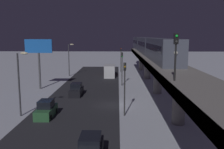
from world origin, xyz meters
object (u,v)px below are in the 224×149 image
traffic_light_near (125,81)px  traffic_light_far (121,56)px  sedan_green (46,110)px  sedan_black (76,90)px  rail_signal (176,49)px  box_truck (110,71)px  commercial_billboard (39,51)px  subway_train (147,45)px  traffic_light_mid (122,64)px

traffic_light_near → traffic_light_far: (0.00, -36.65, 0.00)m
sedan_green → sedan_black: 10.99m
rail_signal → box_truck: rail_signal is taller
rail_signal → commercial_billboard: size_ratio=0.45×
subway_train → commercial_billboard: 24.05m
sedan_black → box_truck: bearing=-104.1°
traffic_light_far → traffic_light_near: bearing=90.0°
traffic_light_far → box_truck: bearing=69.3°
sedan_green → traffic_light_far: (-9.30, -37.09, 3.41)m
traffic_light_near → traffic_light_mid: (0.00, -18.32, 0.00)m
subway_train → box_truck: bearing=-13.9°
sedan_green → traffic_light_mid: size_ratio=0.66×
rail_signal → traffic_light_near: size_ratio=0.62×
sedan_green → commercial_billboard: commercial_billboard is taller
traffic_light_near → sedan_green: bearing=2.7°
rail_signal → traffic_light_mid: size_ratio=0.62×
subway_train → sedan_green: subway_train is taller
sedan_green → traffic_light_mid: (-9.30, -18.77, 3.41)m
commercial_billboard → traffic_light_mid: bearing=-167.5°
sedan_green → subway_train: bearing=-118.4°
subway_train → traffic_light_near: (5.78, 27.41, -3.27)m
subway_train → box_truck: 10.66m
sedan_green → sedan_black: (-1.80, -10.84, 0.01)m
sedan_green → box_truck: bearing=-102.4°
traffic_light_far → traffic_light_mid: bearing=90.0°
box_truck → traffic_light_near: size_ratio=1.16×
rail_signal → commercial_billboard: rail_signal is taller
subway_train → sedan_black: size_ratio=12.35×
traffic_light_mid → traffic_light_far: same height
sedan_green → traffic_light_far: traffic_light_far is taller
sedan_green → sedan_black: bearing=-99.4°
rail_signal → box_truck: (6.72, -37.28, -7.06)m
traffic_light_near → traffic_light_mid: size_ratio=1.00×
sedan_black → rail_signal: bearing=122.4°
sedan_black → box_truck: box_truck is taller
subway_train → rail_signal: (1.76, 35.18, 0.95)m
rail_signal → sedan_green: (13.32, -7.33, -7.63)m
traffic_light_mid → traffic_light_far: 18.32m
commercial_billboard → subway_train: bearing=-149.0°
sedan_green → traffic_light_far: 38.39m
traffic_light_mid → commercial_billboard: bearing=12.5°
rail_signal → sedan_black: rail_signal is taller
traffic_light_near → traffic_light_far: size_ratio=1.00×
traffic_light_far → commercial_billboard: commercial_billboard is taller
box_truck → commercial_billboard: (12.13, 14.48, 5.48)m
subway_train → box_truck: subway_train is taller
sedan_green → box_truck: 30.67m
subway_train → sedan_green: size_ratio=13.21×
traffic_light_mid → sedan_black: bearing=46.6°
traffic_light_near → subway_train: bearing=-101.9°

